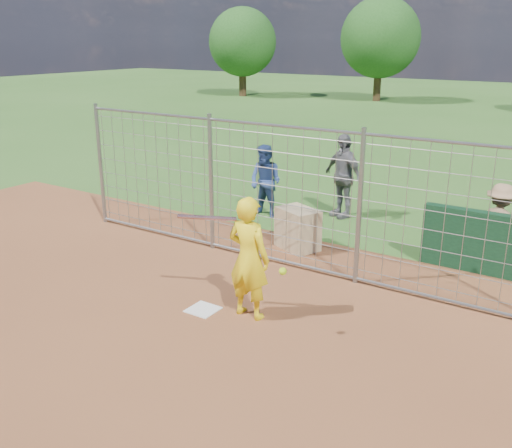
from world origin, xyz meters
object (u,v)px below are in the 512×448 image
Objects in this scene: bystander_a at (265,182)px; bystander_c at (499,224)px; equipment_bin at (298,229)px; batter at (249,258)px; bystander_b at (343,176)px.

bystander_a is 4.99m from bystander_c.
bystander_a is at bearing 161.88° from equipment_bin.
batter is 4.89m from bystander_c.
equipment_bin is at bearing -35.39° from bystander_a.
bystander_a reaches higher than equipment_bin.
bystander_a is 2.19m from equipment_bin.
bystander_a is 1.74m from bystander_b.
bystander_b is at bearing -78.72° from batter.
bystander_c is at bearing 43.79° from equipment_bin.
bystander_b is 2.45m from equipment_bin.
batter is 1.11× the size of bystander_a.
bystander_b reaches higher than batter.
bystander_c is 1.85× the size of equipment_bin.
equipment_bin is (-3.36, -1.30, -0.34)m from bystander_c.
bystander_a is at bearing -59.74° from batter.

